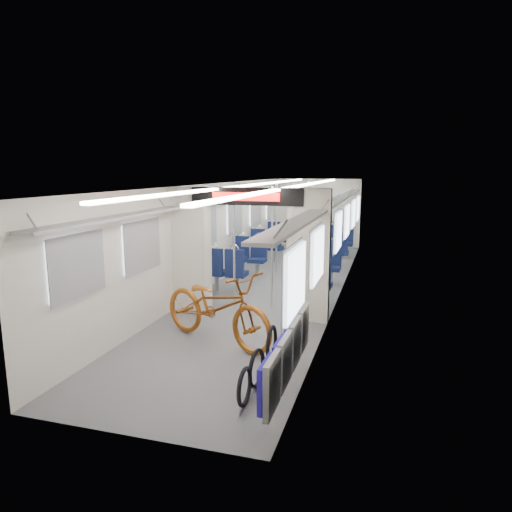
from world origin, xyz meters
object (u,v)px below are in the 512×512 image
at_px(stanchion_far_right, 307,227).
at_px(seat_bay_near_left, 238,261).
at_px(stanchion_near_right, 272,248).
at_px(flip_bench, 288,352).
at_px(stanchion_near_left, 234,248).
at_px(seat_bay_far_left, 274,239).
at_px(bike_hoop_b, 257,370).
at_px(bike_hoop_c, 272,345).
at_px(bicycle, 217,306).
at_px(stanchion_far_left, 276,228).
at_px(seat_bay_far_right, 335,244).
at_px(seat_bay_near_right, 315,269).
at_px(bike_hoop_a, 245,389).

bearing_deg(stanchion_far_right, seat_bay_near_left, -128.80).
bearing_deg(stanchion_near_right, flip_bench, -72.72).
height_order(stanchion_near_left, stanchion_far_right, same).
bearing_deg(stanchion_near_right, seat_bay_far_left, 103.57).
relative_size(bike_hoop_b, seat_bay_far_left, 0.25).
height_order(bike_hoop_c, seat_bay_far_left, seat_bay_far_left).
height_order(bicycle, stanchion_far_left, stanchion_far_left).
xyz_separation_m(seat_bay_far_right, stanchion_far_right, (-0.55, -1.53, 0.63)).
xyz_separation_m(bike_hoop_b, stanchion_far_right, (-0.55, 6.53, 0.93)).
relative_size(bike_hoop_b, seat_bay_near_right, 0.25).
bearing_deg(seat_bay_near_left, flip_bench, -65.69).
distance_m(bike_hoop_c, stanchion_near_right, 2.70).
relative_size(flip_bench, stanchion_near_right, 0.93).
relative_size(flip_bench, bike_hoop_a, 4.72).
relative_size(bicycle, seat_bay_far_right, 1.13).
xyz_separation_m(bike_hoop_c, seat_bay_near_left, (-1.85, 4.08, 0.30)).
xyz_separation_m(seat_bay_far_left, seat_bay_far_right, (1.87, -0.25, -0.00)).
relative_size(bicycle, stanchion_near_right, 0.94).
bearing_deg(stanchion_far_right, bike_hoop_b, -85.22).
relative_size(bike_hoop_c, stanchion_far_right, 0.22).
height_order(seat_bay_near_left, stanchion_near_left, stanchion_near_left).
distance_m(seat_bay_near_left, stanchion_far_right, 2.20).
height_order(flip_bench, bike_hoop_b, flip_bench).
relative_size(bike_hoop_a, stanchion_near_left, 0.20).
relative_size(bike_hoop_c, seat_bay_near_right, 0.26).
distance_m(bike_hoop_a, bike_hoop_b, 0.46).
distance_m(seat_bay_near_right, stanchion_near_left, 2.01).
distance_m(flip_bench, stanchion_near_right, 3.65).
height_order(bike_hoop_a, seat_bay_far_left, seat_bay_far_left).
height_order(seat_bay_near_right, stanchion_far_left, stanchion_far_left).
xyz_separation_m(seat_bay_near_left, seat_bay_far_right, (1.87, 3.17, -0.01)).
height_order(stanchion_near_right, stanchion_far_right, same).
xyz_separation_m(stanchion_far_left, stanchion_far_right, (0.72, 0.36, 0.00)).
distance_m(bicycle, stanchion_far_right, 5.34).
height_order(bike_hoop_a, stanchion_near_left, stanchion_near_left).
xyz_separation_m(stanchion_near_left, stanchion_near_right, (0.70, 0.15, 0.00)).
bearing_deg(stanchion_far_left, seat_bay_near_left, -115.03).
bearing_deg(stanchion_far_right, seat_bay_near_right, -75.11).
height_order(bike_hoop_b, stanchion_far_right, stanchion_far_right).
height_order(stanchion_near_left, stanchion_far_left, same).
bearing_deg(bike_hoop_b, seat_bay_far_right, 89.98).
height_order(bike_hoop_a, bike_hoop_c, bike_hoop_c).
bearing_deg(bicycle, seat_bay_near_left, 37.76).
xyz_separation_m(seat_bay_far_left, stanchion_near_left, (0.52, -5.19, 0.62)).
height_order(seat_bay_near_left, stanchion_near_right, stanchion_near_right).
height_order(stanchion_near_right, stanchion_far_left, same).
bearing_deg(stanchion_near_left, bike_hoop_c, -60.06).
xyz_separation_m(flip_bench, bike_hoop_c, (-0.44, 0.99, -0.35)).
relative_size(seat_bay_far_left, stanchion_near_left, 0.85).
height_order(seat_bay_far_left, stanchion_near_right, stanchion_near_right).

